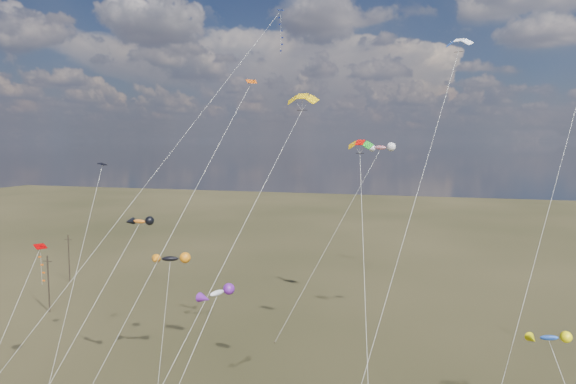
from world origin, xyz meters
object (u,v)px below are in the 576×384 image
(parafoil_yellow, at_px, (302,97))
(novelty_black_orange, at_px, (170,259))
(utility_pole_far, at_px, (69,258))
(utility_pole_near, at_px, (48,283))

(parafoil_yellow, height_order, novelty_black_orange, parafoil_yellow)
(utility_pole_far, distance_m, parafoil_yellow, 60.45)
(utility_pole_far, bearing_deg, novelty_black_orange, -37.18)
(utility_pole_near, bearing_deg, parafoil_yellow, -19.97)
(utility_pole_far, bearing_deg, utility_pole_near, -60.26)
(utility_pole_near, distance_m, novelty_black_orange, 28.47)
(utility_pole_far, height_order, parafoil_yellow, parafoil_yellow)
(utility_pole_far, height_order, novelty_black_orange, novelty_black_orange)
(parafoil_yellow, relative_size, novelty_black_orange, 2.30)
(utility_pole_near, bearing_deg, utility_pole_far, 119.74)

